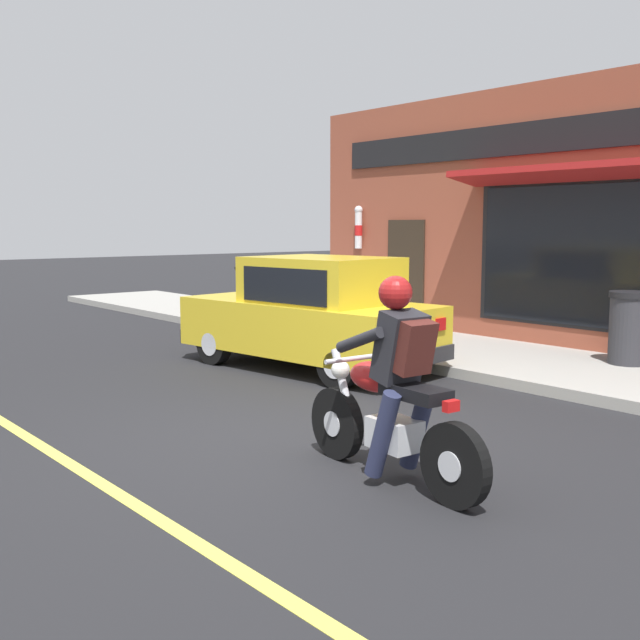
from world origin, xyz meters
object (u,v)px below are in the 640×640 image
trash_bin (629,327)px  motorcycle_with_rider (393,397)px  car_hatchback (312,314)px  traffic_cone (315,307)px

trash_bin → motorcycle_with_rider: bearing=-170.1°
car_hatchback → traffic_cone: size_ratio=6.59×
motorcycle_with_rider → trash_bin: size_ratio=2.06×
motorcycle_with_rider → car_hatchback: 4.72m
trash_bin → traffic_cone: bearing=94.1°
motorcycle_with_rider → trash_bin: (5.50, 0.96, -0.04)m
motorcycle_with_rider → traffic_cone: bearing=54.4°
motorcycle_with_rider → trash_bin: 5.58m
car_hatchback → trash_bin: 4.30m
car_hatchback → motorcycle_with_rider: bearing=-121.7°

